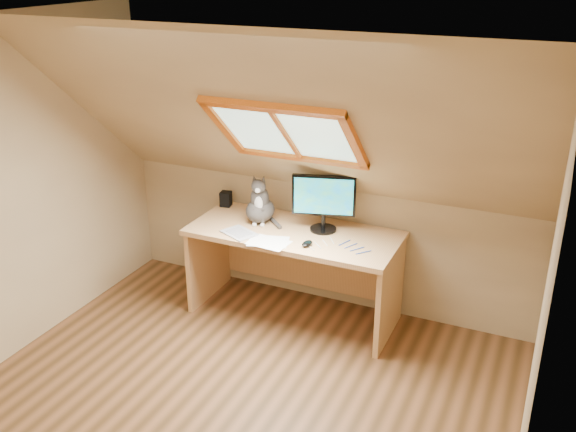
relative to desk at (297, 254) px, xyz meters
The scene contains 10 objects.
ground 1.54m from the desk, 86.43° to the right, with size 3.50×3.50×0.00m, color brown.
room_shell 1.79m from the desk, 86.65° to the right, with size 3.52×3.52×2.41m.
desk is the anchor object (origin of this frame).
monitor 0.53m from the desk, ahead, with size 0.48×0.21×0.45m.
cat 0.49m from the desk, behind, with size 0.29×0.32×0.41m.
desk_speaker 0.82m from the desk, 166.36° to the left, with size 0.09×0.09×0.13m, color black.
graphics_tablet 0.52m from the desk, 141.36° to the right, with size 0.26×0.19×0.01m, color #B2B2B7.
mouse 0.42m from the desk, 54.65° to the right, with size 0.06×0.11×0.03m, color black.
papers 0.44m from the desk, 117.14° to the right, with size 0.33×0.27×0.00m.
cables 0.52m from the desk, 23.78° to the right, with size 0.51×0.26×0.01m.
Camera 1 is at (1.73, -2.78, 2.75)m, focal length 40.00 mm.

